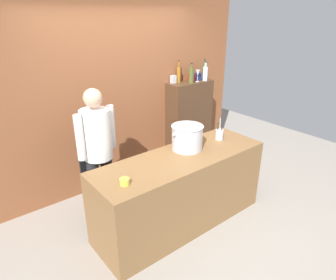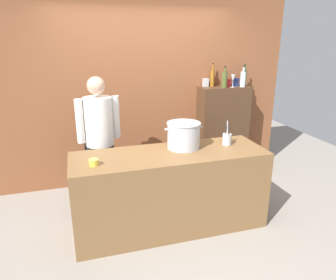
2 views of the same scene
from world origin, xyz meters
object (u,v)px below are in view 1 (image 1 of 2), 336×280
wine_bottle_green (204,72)px  wine_glass_tall (198,73)px  utensil_crock (219,134)px  wine_bottle_olive (191,75)px  butter_jar (125,182)px  wine_bottle_amber (179,74)px  stockpot_large (187,137)px  wine_bottle_clear (205,73)px  chef (97,148)px  spice_tin_navy (198,76)px  spice_tin_silver (173,79)px  spice_tin_red (192,78)px

wine_bottle_green → wine_glass_tall: size_ratio=1.70×
utensil_crock → wine_bottle_olive: wine_bottle_olive is taller
utensil_crock → wine_bottle_olive: 1.25m
butter_jar → wine_glass_tall: size_ratio=0.51×
utensil_crock → wine_bottle_amber: size_ratio=0.86×
stockpot_large → wine_bottle_clear: bearing=37.9°
chef → wine_bottle_clear: 2.25m
chef → stockpot_large: size_ratio=3.80×
wine_bottle_clear → spice_tin_navy: bearing=129.4°
chef → wine_glass_tall: size_ratio=8.98×
wine_bottle_green → spice_tin_navy: bearing=-177.1°
wine_bottle_amber → wine_bottle_olive: bearing=-51.3°
spice_tin_silver → wine_bottle_olive: bearing=-37.0°
chef → utensil_crock: size_ratio=5.74×
utensil_crock → butter_jar: bearing=-172.9°
wine_bottle_clear → chef: bearing=-169.0°
wine_bottle_olive → wine_glass_tall: wine_bottle_olive is taller
wine_bottle_green → spice_tin_navy: (-0.14, -0.01, -0.06)m
wine_bottle_amber → spice_tin_silver: bearing=171.7°
wine_bottle_clear → wine_bottle_olive: (-0.29, 0.01, 0.01)m
utensil_crock → spice_tin_red: (0.54, 1.13, 0.47)m
wine_bottle_olive → spice_tin_navy: size_ratio=2.55×
wine_bottle_olive → wine_bottle_amber: size_ratio=0.90×
wine_bottle_olive → wine_bottle_amber: bearing=128.7°
chef → spice_tin_silver: chef is taller
spice_tin_red → spice_tin_navy: size_ratio=0.89×
spice_tin_silver → wine_bottle_amber: bearing=-8.3°
wine_bottle_olive → wine_bottle_green: 0.37m
chef → wine_bottle_green: size_ratio=5.27×
wine_bottle_olive → wine_bottle_amber: 0.20m
utensil_crock → wine_bottle_clear: size_ratio=0.97×
chef → utensil_crock: bearing=144.6°
wine_bottle_clear → utensil_crock: bearing=-125.9°
wine_bottle_green → spice_tin_silver: 0.60m
wine_bottle_green → spice_tin_silver: (-0.59, 0.08, -0.06)m
stockpot_large → spice_tin_red: 1.57m
wine_bottle_clear → wine_bottle_green: (0.07, 0.10, 0.00)m
wine_bottle_clear → wine_glass_tall: 0.16m
wine_bottle_olive → spice_tin_navy: wine_bottle_olive is taller
spice_tin_red → chef: bearing=-165.1°
wine_bottle_amber → spice_tin_red: size_ratio=3.18×
wine_bottle_clear → wine_bottle_green: 0.12m
stockpot_large → wine_bottle_green: size_ratio=1.39×
spice_tin_red → butter_jar: bearing=-147.5°
spice_tin_navy → spice_tin_silver: size_ratio=1.02×
chef → spice_tin_red: 2.06m
wine_bottle_clear → wine_bottle_olive: 0.29m
stockpot_large → spice_tin_silver: (0.75, 1.16, 0.40)m
chef → spice_tin_navy: 2.18m
stockpot_large → utensil_crock: (0.52, -0.04, -0.08)m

